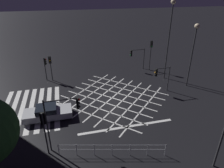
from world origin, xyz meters
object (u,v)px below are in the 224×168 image
traffic_light_se_cross (63,112)px  traffic_light_sw_main (50,64)px  traffic_light_nw_main (151,50)px  traffic_light_sw_cross (45,64)px  traffic_light_nw_cross (136,55)px  street_lamp_far (171,21)px  waiting_car (48,113)px  traffic_light_median_north (161,74)px  street_lamp_east (195,40)px  traffic_light_se_main (44,125)px

traffic_light_se_cross → traffic_light_sw_main: size_ratio=1.32×
traffic_light_nw_main → traffic_light_se_cross: bearing=-43.6°
traffic_light_sw_cross → traffic_light_nw_main: 15.26m
traffic_light_nw_cross → street_lamp_far: size_ratio=0.32×
traffic_light_sw_cross → waiting_car: bearing=-87.5°
traffic_light_median_north → waiting_car: size_ratio=0.70×
traffic_light_nw_cross → street_lamp_east: size_ratio=0.42×
traffic_light_nw_main → traffic_light_se_cross: (13.84, -13.19, 0.11)m
traffic_light_nw_cross → street_lamp_east: 9.07m
traffic_light_median_north → traffic_light_sw_main: 14.39m
traffic_light_nw_cross → street_lamp_far: bearing=124.4°
traffic_light_nw_cross → traffic_light_se_cross: bearing=52.5°
traffic_light_se_main → waiting_car: size_ratio=0.80×
traffic_light_median_north → traffic_light_nw_cross: bearing=-88.0°
traffic_light_sw_main → street_lamp_east: 18.39m
traffic_light_sw_cross → traffic_light_se_cross: traffic_light_se_cross is taller
traffic_light_sw_main → waiting_car: size_ratio=0.75×
traffic_light_se_main → waiting_car: bearing=2.1°
traffic_light_nw_main → waiting_car: 17.67m
traffic_light_sw_main → traffic_light_median_north: bearing=62.9°
traffic_light_se_main → street_lamp_far: 19.47m
traffic_light_median_north → traffic_light_se_cross: (6.93, -11.45, 1.03)m
traffic_light_nw_main → street_lamp_east: 7.27m
traffic_light_sw_cross → traffic_light_se_cross: size_ratio=0.70×
traffic_light_sw_cross → street_lamp_far: street_lamp_far is taller
traffic_light_sw_cross → traffic_light_sw_main: size_ratio=0.92×
traffic_light_nw_main → traffic_light_sw_main: 14.58m
traffic_light_sw_main → traffic_light_nw_main: bearing=91.4°
traffic_light_median_north → waiting_car: 13.40m
traffic_light_median_north → traffic_light_nw_main: bearing=-104.1°
traffic_light_nw_cross → traffic_light_se_cross: (14.59, -11.18, 0.97)m
traffic_light_se_main → street_lamp_far: (-10.71, 15.43, 5.12)m
traffic_light_median_north → traffic_light_se_cross: 13.42m
traffic_light_sw_cross → waiting_car: 9.44m
traffic_light_se_cross → waiting_car: bearing=109.6°
traffic_light_median_north → traffic_light_nw_cross: 7.66m
street_lamp_east → traffic_light_se_main: bearing=-65.6°
traffic_light_nw_cross → traffic_light_sw_main: bearing=5.0°
traffic_light_median_north → traffic_light_nw_main: (-6.90, 1.74, 0.92)m
street_lamp_east → waiting_car: bearing=-80.1°
traffic_light_sw_cross → traffic_light_nw_cross: traffic_light_nw_cross is taller
traffic_light_sw_cross → traffic_light_median_north: (6.93, 13.48, 0.05)m
traffic_light_se_main → traffic_light_nw_main: bearing=-46.2°
traffic_light_sw_cross → traffic_light_sw_main: (0.38, 0.67, 0.20)m
traffic_light_nw_cross → traffic_light_se_cross: 18.41m
street_lamp_far → traffic_light_median_north: bearing=-35.2°
traffic_light_sw_main → waiting_car: 9.10m
traffic_light_nw_main → street_lamp_east: (6.24, 2.50, 2.77)m
street_lamp_east → waiting_car: size_ratio=1.71×
traffic_light_median_north → traffic_light_sw_main: size_ratio=0.93×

